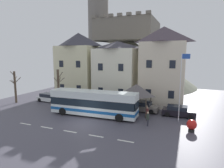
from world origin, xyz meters
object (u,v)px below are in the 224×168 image
at_px(bare_tree_01, 59,87).
at_px(bus_shelter, 137,90).
at_px(townhouse_01, 117,71).
at_px(parked_car_01, 178,111).
at_px(pedestrian_00, 148,118).
at_px(public_bench, 134,105).
at_px(parked_car_00, 49,98).
at_px(transit_bus, 93,103).
at_px(pedestrian_02, 147,113).
at_px(harbour_buoy, 192,125).
at_px(pedestrian_01, 147,110).
at_px(townhouse_00, 79,66).
at_px(flagpole, 181,83).
at_px(parked_car_02, 143,106).
at_px(townhouse_02, 163,67).
at_px(hilltop_castle, 128,59).
at_px(bare_tree_00, 15,87).
at_px(pedestrian_03, 132,108).

bearing_deg(bare_tree_01, bus_shelter, 4.01).
xyz_separation_m(townhouse_01, parked_car_01, (10.37, -5.23, -4.40)).
distance_m(pedestrian_00, public_bench, 7.55).
relative_size(townhouse_01, parked_car_00, 2.22).
relative_size(transit_bus, bus_shelter, 2.90).
xyz_separation_m(pedestrian_02, bare_tree_01, (-14.06, 1.58, 2.00)).
bearing_deg(parked_car_01, pedestrian_02, -137.85).
relative_size(pedestrian_00, harbour_buoy, 1.30).
xyz_separation_m(pedestrian_01, harbour_buoy, (5.27, -3.10, -0.15)).
relative_size(townhouse_00, flagpole, 1.47).
height_order(townhouse_01, flagpole, townhouse_01).
distance_m(parked_car_02, pedestrian_01, 2.55).
xyz_separation_m(townhouse_00, public_bench, (11.49, -3.42, -5.42)).
bearing_deg(flagpole, townhouse_02, 113.44).
bearing_deg(pedestrian_00, hilltop_castle, 111.34).
height_order(townhouse_02, bare_tree_00, townhouse_02).
bearing_deg(pedestrian_02, transit_bus, -173.28).
height_order(townhouse_02, parked_car_02, townhouse_02).
height_order(townhouse_01, pedestrian_03, townhouse_01).
xyz_separation_m(townhouse_00, hilltop_castle, (3.65, 18.54, 0.97)).
bearing_deg(townhouse_00, townhouse_01, 0.23).
height_order(public_bench, bare_tree_01, bare_tree_01).
distance_m(townhouse_01, parked_car_01, 12.42).
relative_size(townhouse_02, pedestrian_01, 8.10).
bearing_deg(harbour_buoy, bare_tree_00, 174.73).
bearing_deg(transit_bus, pedestrian_03, 24.98).
bearing_deg(flagpole, bus_shelter, 166.28).
bearing_deg(townhouse_02, hilltop_castle, 121.12).
bearing_deg(townhouse_01, hilltop_castle, 101.67).
xyz_separation_m(pedestrian_01, public_bench, (-2.60, 3.55, -0.39)).
bearing_deg(hilltop_castle, pedestrian_03, -71.66).
bearing_deg(transit_bus, hilltop_castle, 96.08).
xyz_separation_m(transit_bus, parked_car_02, (5.47, 4.44, -0.95)).
relative_size(pedestrian_01, public_bench, 0.89).
xyz_separation_m(townhouse_02, pedestrian_00, (-0.21, -9.78, -5.11)).
relative_size(harbour_buoy, bare_tree_01, 0.22).
height_order(bus_shelter, parked_car_02, bus_shelter).
bearing_deg(hilltop_castle, transit_bus, -81.90).
height_order(parked_car_01, parked_car_02, parked_car_02).
distance_m(townhouse_01, pedestrian_03, 9.23).
distance_m(townhouse_00, pedestrian_00, 18.68).
distance_m(pedestrian_00, pedestrian_02, 1.94).
height_order(bus_shelter, bare_tree_00, bare_tree_00).
relative_size(parked_car_02, bare_tree_00, 0.84).
relative_size(townhouse_00, townhouse_01, 1.16).
bearing_deg(pedestrian_01, bare_tree_01, 178.84).
bearing_deg(transit_bus, parked_car_01, 18.70).
relative_size(townhouse_00, parked_car_02, 2.68).
bearing_deg(pedestrian_00, townhouse_02, 88.78).
bearing_deg(public_bench, pedestrian_03, -80.68).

